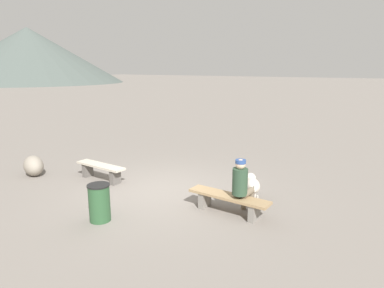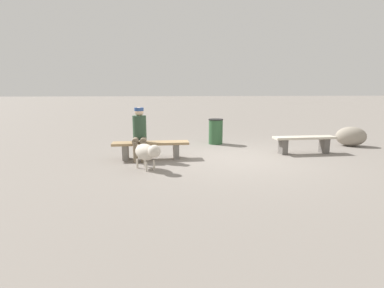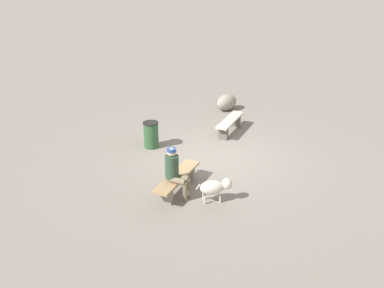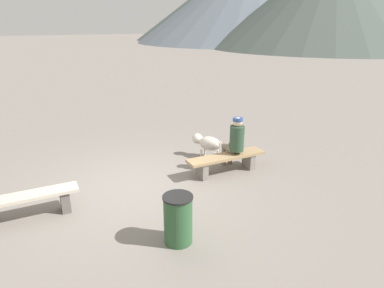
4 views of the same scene
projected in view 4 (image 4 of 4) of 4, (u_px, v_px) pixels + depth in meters
ground at (136, 189)px, 7.02m from camera, size 210.00×210.00×0.06m
bench_left at (28, 202)px, 5.80m from camera, size 1.69×0.42×0.46m
bench_right at (226, 160)px, 7.61m from camera, size 1.89×0.46×0.43m
seated_person at (235, 140)px, 7.64m from camera, size 0.35×0.61×1.28m
dog at (207, 143)px, 8.49m from camera, size 0.62×0.78×0.58m
trash_bin at (178, 219)px, 5.14m from camera, size 0.47×0.47×0.80m
distant_peak_2 at (211, 12)px, 68.77m from camera, size 30.76×30.76×11.10m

